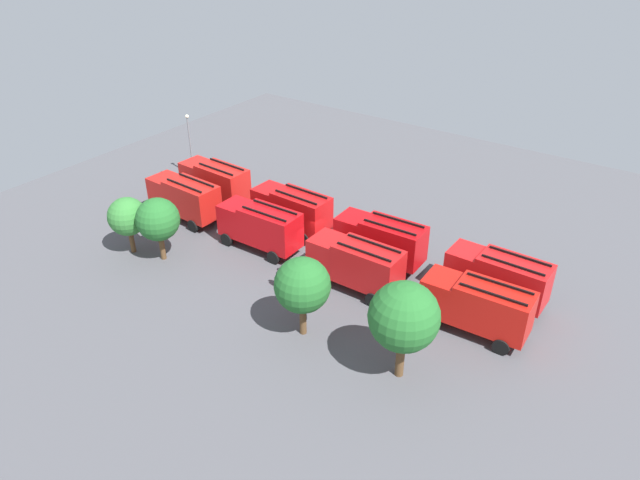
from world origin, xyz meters
TOP-DOWN VIEW (x-y plane):
  - ground_plane at (0.00, 0.00)m, footprint 64.24×64.24m
  - fire_truck_0 at (-13.67, -2.03)m, footprint 7.23×2.83m
  - fire_truck_1 at (-4.44, -1.79)m, footprint 7.26×2.91m
  - fire_truck_2 at (4.23, -1.86)m, footprint 7.28×2.96m
  - fire_truck_3 at (13.51, -2.26)m, footprint 7.31×3.03m
  - fire_truck_4 at (-13.76, 1.97)m, footprint 7.28×2.97m
  - fire_truck_5 at (-4.69, 2.24)m, footprint 7.21×2.77m
  - fire_truck_6 at (4.54, 1.90)m, footprint 7.23×2.82m
  - fire_truck_7 at (13.30, 1.80)m, footprint 7.30×3.01m
  - firefighter_0 at (-0.15, 5.44)m, footprint 0.33×0.46m
  - firefighter_1 at (-3.04, -4.72)m, footprint 0.47×0.36m
  - firefighter_2 at (18.55, -4.54)m, footprint 0.43×0.48m
  - firefighter_3 at (20.04, -4.35)m, footprint 0.28×0.43m
  - firefighter_4 at (19.65, -1.30)m, footprint 0.41×0.48m
  - tree_0 at (-11.73, 8.41)m, footprint 4.17×4.17m
  - tree_1 at (-4.67, 8.58)m, footprint 3.64×3.64m
  - tree_2 at (9.88, 7.57)m, footprint 3.37×3.37m
  - tree_3 at (12.69, 8.25)m, footprint 3.07×3.07m
  - traffic_cone_0 at (-2.22, -4.18)m, footprint 0.39×0.39m
  - traffic_cone_1 at (13.50, -4.51)m, footprint 0.42×0.42m
  - lamppost at (19.30, -4.96)m, footprint 0.36×0.36m

SIDE VIEW (x-z plane):
  - ground_plane at x=0.00m, z-range 0.00..0.00m
  - traffic_cone_0 at x=-2.22m, z-range 0.00..0.56m
  - traffic_cone_1 at x=13.50m, z-range 0.00..0.60m
  - firefighter_0 at x=-0.15m, z-range 0.09..1.75m
  - firefighter_3 at x=20.04m, z-range 0.10..1.81m
  - firefighter_2 at x=18.55m, z-range 0.11..1.85m
  - firefighter_1 at x=-3.04m, z-range 0.12..1.91m
  - firefighter_4 at x=19.65m, z-range 0.12..1.94m
  - fire_truck_0 at x=-13.67m, z-range 0.21..4.09m
  - fire_truck_1 at x=-4.44m, z-range 0.21..4.09m
  - fire_truck_2 at x=4.23m, z-range 0.21..4.09m
  - fire_truck_3 at x=13.51m, z-range 0.21..4.09m
  - fire_truck_4 at x=-13.76m, z-range 0.21..4.09m
  - fire_truck_5 at x=-4.69m, z-range 0.21..4.09m
  - fire_truck_6 at x=4.54m, z-range 0.21..4.09m
  - fire_truck_7 at x=13.30m, z-range 0.21..4.09m
  - tree_3 at x=12.69m, z-range 0.82..5.59m
  - tree_2 at x=9.88m, z-range 0.90..6.13m
  - tree_1 at x=-4.67m, z-range 0.97..6.61m
  - lamppost at x=19.30m, z-range 0.57..7.17m
  - tree_0 at x=-11.73m, z-range 1.12..7.58m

